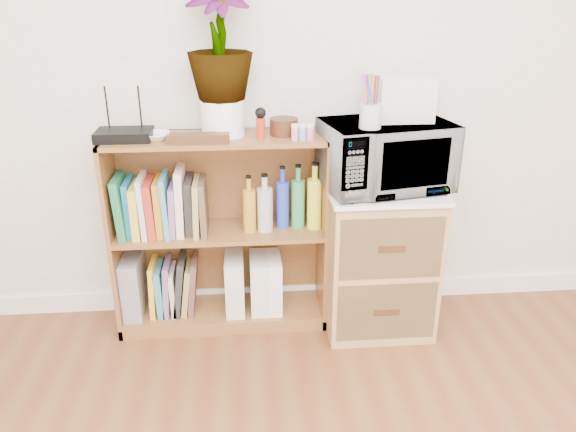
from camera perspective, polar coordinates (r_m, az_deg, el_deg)
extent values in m
cube|color=white|center=(3.02, 0.30, -7.84)|extent=(4.00, 0.02, 0.10)
cube|color=brown|center=(2.69, -6.87, -1.83)|extent=(1.00, 0.30, 0.95)
cube|color=#9E7542|center=(2.75, 9.07, -4.29)|extent=(0.50, 0.45, 0.70)
imported|color=silver|center=(2.55, 9.84, 6.10)|extent=(0.61, 0.47, 0.30)
cylinder|color=silver|center=(2.38, 8.38, 10.00)|extent=(0.09, 0.09, 0.10)
cube|color=silver|center=(2.55, 11.59, 11.69)|extent=(0.24, 0.20, 0.19)
cube|color=black|center=(2.55, -16.30, 7.91)|extent=(0.24, 0.16, 0.04)
imported|color=white|center=(2.52, -13.37, 7.90)|extent=(0.13, 0.13, 0.03)
cylinder|color=white|center=(2.53, -6.65, 9.89)|extent=(0.19, 0.19, 0.16)
imported|color=#387A30|center=(2.48, -7.01, 17.34)|extent=(0.28, 0.28, 0.50)
cube|color=#341A0E|center=(2.43, -8.98, 7.80)|extent=(0.25, 0.06, 0.04)
cylinder|color=#AE2815|center=(2.48, -2.78, 8.92)|extent=(0.04, 0.04, 0.09)
cylinder|color=#3B1C10|center=(2.53, -0.43, 9.07)|extent=(0.13, 0.13, 0.07)
cube|color=pink|center=(2.45, 1.47, 8.42)|extent=(0.12, 0.04, 0.06)
cube|color=gray|center=(2.86, -15.39, -6.75)|extent=(0.09, 0.24, 0.30)
cube|color=silver|center=(2.80, -5.43, -6.77)|extent=(0.09, 0.23, 0.28)
cube|color=silver|center=(2.80, -2.94, -6.77)|extent=(0.09, 0.22, 0.28)
cube|color=white|center=(2.80, -1.62, -6.73)|extent=(0.09, 0.22, 0.27)
cube|color=#1D6F3E|center=(2.68, -16.52, 1.09)|extent=(0.05, 0.20, 0.28)
cube|color=#1C6EA9|center=(2.68, -15.76, 0.87)|extent=(0.03, 0.20, 0.25)
cube|color=gold|center=(2.68, -15.03, 0.78)|extent=(0.04, 0.20, 0.24)
cube|color=silver|center=(2.66, -14.36, 1.19)|extent=(0.03, 0.20, 0.28)
cube|color=#B02D1E|center=(2.66, -13.63, 1.00)|extent=(0.04, 0.20, 0.26)
cube|color=#BE8421|center=(2.65, -12.85, 1.05)|extent=(0.03, 0.20, 0.26)
cube|color=teal|center=(2.65, -12.20, 1.30)|extent=(0.03, 0.20, 0.28)
cube|color=slate|center=(2.65, -11.53, 0.83)|extent=(0.04, 0.20, 0.23)
cube|color=beige|center=(2.63, -10.84, 1.61)|extent=(0.04, 0.20, 0.31)
cube|color=#252525|center=(2.64, -9.97, 1.09)|extent=(0.04, 0.20, 0.26)
cube|color=tan|center=(2.64, -9.23, 1.09)|extent=(0.03, 0.20, 0.25)
cube|color=brown|center=(2.63, -8.56, 1.15)|extent=(0.03, 0.20, 0.26)
cylinder|color=#C48624|center=(2.63, -3.97, 1.37)|extent=(0.06, 0.06, 0.26)
cylinder|color=#ADB5C4|center=(2.63, -2.38, 1.46)|extent=(0.07, 0.07, 0.27)
cylinder|color=#273CB9|center=(2.63, -0.55, 1.77)|extent=(0.06, 0.06, 0.29)
cylinder|color=#35944B|center=(2.63, 1.03, 1.88)|extent=(0.06, 0.06, 0.30)
cylinder|color=yellow|center=(2.64, 2.65, 2.07)|extent=(0.07, 0.07, 0.31)
cube|color=gold|center=(2.85, -13.47, -6.99)|extent=(0.03, 0.19, 0.27)
cube|color=teal|center=(2.85, -12.79, -7.19)|extent=(0.04, 0.19, 0.24)
cube|color=slate|center=(2.84, -12.13, -6.99)|extent=(0.04, 0.19, 0.27)
cube|color=beige|center=(2.84, -11.49, -7.33)|extent=(0.03, 0.19, 0.23)
cube|color=#282828|center=(2.82, -10.91, -6.77)|extent=(0.07, 0.19, 0.29)
cube|color=olive|center=(2.83, -10.21, -7.13)|extent=(0.06, 0.19, 0.25)
cube|color=brown|center=(2.82, -9.60, -6.84)|extent=(0.06, 0.19, 0.28)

